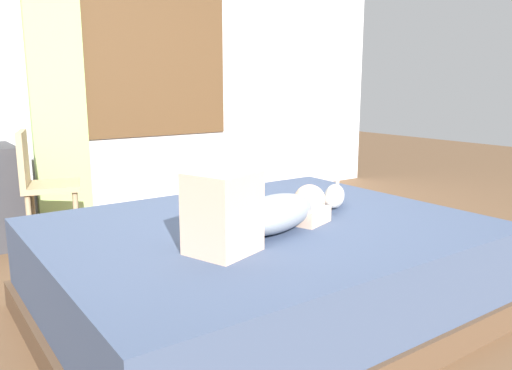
# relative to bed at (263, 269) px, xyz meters

# --- Properties ---
(ground_plane) EXTENTS (16.00, 16.00, 0.00)m
(ground_plane) POSITION_rel_bed_xyz_m (0.07, 0.06, -0.24)
(ground_plane) COLOR brown
(back_wall_with_window) EXTENTS (6.40, 0.14, 2.90)m
(back_wall_with_window) POSITION_rel_bed_xyz_m (0.08, 2.48, 1.21)
(back_wall_with_window) COLOR silver
(back_wall_with_window) RESTS_ON ground
(bed) EXTENTS (2.17, 1.74, 0.49)m
(bed) POSITION_rel_bed_xyz_m (0.00, 0.00, 0.00)
(bed) COLOR brown
(bed) RESTS_ON ground
(person_lying) EXTENTS (0.93, 0.51, 0.34)m
(person_lying) POSITION_rel_bed_xyz_m (-0.14, -0.18, 0.36)
(person_lying) COLOR #8C939E
(person_lying) RESTS_ON bed
(cat) EXTENTS (0.30, 0.27, 0.21)m
(cat) POSITION_rel_bed_xyz_m (0.51, 0.01, 0.32)
(cat) COLOR silver
(cat) RESTS_ON bed
(chair_by_desk) EXTENTS (0.47, 0.47, 0.86)m
(chair_by_desk) POSITION_rel_bed_xyz_m (-0.67, 1.75, 0.27)
(chair_by_desk) COLOR tan
(chair_by_desk) RESTS_ON ground
(curtain_left) EXTENTS (0.44, 0.06, 2.40)m
(curtain_left) POSITION_rel_bed_xyz_m (-0.36, 2.36, 0.96)
(curtain_left) COLOR #ADCC75
(curtain_left) RESTS_ON ground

